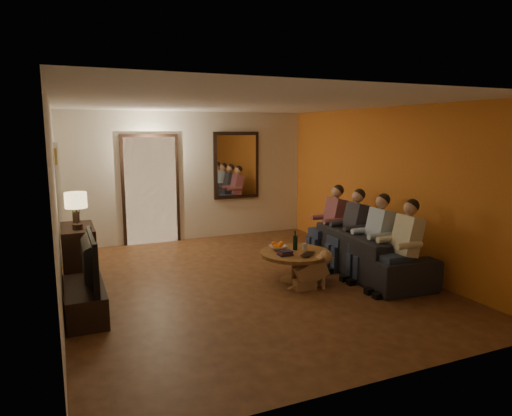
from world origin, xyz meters
name	(u,v)px	position (x,y,z in m)	size (l,w,h in m)	color
floor	(246,282)	(0.00, 0.00, 0.00)	(5.00, 6.00, 0.01)	#462613
ceiling	(245,103)	(0.00, 0.00, 2.60)	(5.00, 6.00, 0.01)	white
back_wall	(190,177)	(0.00, 3.00, 1.30)	(5.00, 0.02, 2.60)	beige
front_wall	(379,241)	(0.00, -3.00, 1.30)	(5.00, 0.02, 2.60)	beige
left_wall	(56,207)	(-2.50, 0.00, 1.30)	(0.02, 6.00, 2.60)	beige
right_wall	(385,187)	(2.50, 0.00, 1.30)	(0.02, 6.00, 2.60)	beige
orange_accent	(385,187)	(2.49, 0.00, 1.30)	(0.01, 6.00, 2.60)	orange
kitchen_doorway	(151,191)	(-0.80, 2.98, 1.05)	(1.00, 0.06, 2.10)	#FFE0A5
door_trim	(151,191)	(-0.80, 2.97, 1.05)	(1.12, 0.04, 2.22)	black
fridge_glimpse	(164,198)	(-0.55, 2.98, 0.90)	(0.45, 0.03, 1.70)	silver
mirror_frame	(236,165)	(1.00, 2.96, 1.50)	(1.00, 0.05, 1.40)	black
mirror_glass	(237,165)	(1.00, 2.93, 1.50)	(0.86, 0.02, 1.26)	white
white_door	(60,202)	(-2.46, 2.30, 1.02)	(0.06, 0.85, 2.04)	white
framed_art	(56,156)	(-2.47, 1.30, 1.85)	(0.03, 0.28, 0.24)	#B28C33
art_canvas	(57,156)	(-2.46, 1.30, 1.85)	(0.01, 0.22, 0.18)	brown
dresser	(79,255)	(-2.25, 0.97, 0.42)	(0.45, 0.95, 0.84)	black
table_lamp	(76,211)	(-2.25, 0.75, 1.11)	(0.30, 0.30, 0.54)	beige
flower_vase	(75,209)	(-2.25, 1.19, 1.06)	(0.14, 0.14, 0.44)	red
tv_stand	(85,301)	(-2.25, -0.39, 0.19)	(0.45, 1.13, 0.38)	black
tv	(83,261)	(-2.25, -0.39, 0.69)	(0.14, 1.10, 0.63)	black
sofa	(368,252)	(1.94, -0.34, 0.34)	(0.91, 2.34, 0.68)	black
person_a	(403,250)	(1.84, -1.24, 0.60)	(0.60, 0.40, 1.20)	tan
person_b	(375,240)	(1.84, -0.64, 0.60)	(0.60, 0.40, 1.20)	tan
person_c	(352,232)	(1.84, -0.04, 0.60)	(0.60, 0.40, 1.20)	tan
person_d	(331,225)	(1.84, 0.56, 0.60)	(0.60, 0.40, 1.20)	tan
dog	(311,269)	(0.75, -0.63, 0.28)	(0.56, 0.24, 0.56)	#A4784C
coffee_table	(295,267)	(0.69, -0.25, 0.23)	(1.05, 1.05, 0.45)	brown
bowl	(278,248)	(0.51, -0.03, 0.48)	(0.26, 0.26, 0.06)	white
oranges	(278,243)	(0.51, -0.03, 0.55)	(0.20, 0.20, 0.08)	orange
wine_bottle	(295,240)	(0.74, -0.15, 0.60)	(0.07, 0.07, 0.31)	black
wine_glass	(304,247)	(0.87, -0.20, 0.50)	(0.06, 0.06, 0.10)	silver
book_stack	(285,253)	(0.47, -0.35, 0.48)	(0.20, 0.15, 0.07)	black
laptop	(311,255)	(0.79, -0.53, 0.46)	(0.33, 0.21, 0.03)	black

